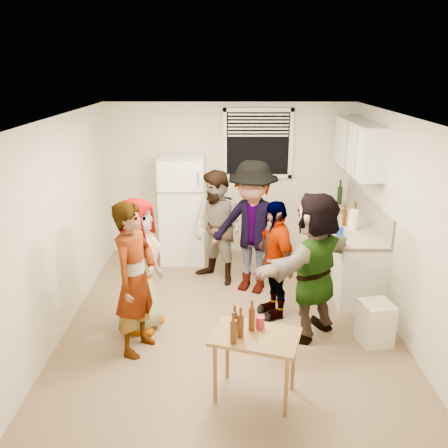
{
  "coord_description": "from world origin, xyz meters",
  "views": [
    {
      "loc": [
        -0.07,
        -5.39,
        3.04
      ],
      "look_at": [
        -0.09,
        0.25,
        1.15
      ],
      "focal_mm": 38.0,
      "sensor_mm": 36.0,
      "label": 1
    }
  ],
  "objects_px": {
    "wine_bottle": "(339,206)",
    "guest_back_right": "(251,289)",
    "guest_grey": "(142,327)",
    "guest_orange": "(310,333)",
    "blue_cup": "(340,236)",
    "trash_bin": "(375,323)",
    "guest_back_left": "(218,281)",
    "beer_bottle_table": "(234,332)",
    "guest_black": "(273,314)",
    "beer_bottle_counter": "(344,225)",
    "serving_table": "(254,395)",
    "kettle": "(337,213)",
    "guest_stripe": "(140,349)",
    "red_cup": "(260,328)",
    "refrigerator": "(183,209)"
  },
  "relations": [
    {
      "from": "wine_bottle",
      "to": "guest_back_right",
      "type": "xyz_separation_m",
      "value": [
        -1.45,
        -1.17,
        -0.9
      ]
    },
    {
      "from": "guest_grey",
      "to": "guest_orange",
      "type": "bearing_deg",
      "value": -77.46
    },
    {
      "from": "blue_cup",
      "to": "guest_orange",
      "type": "relative_size",
      "value": 0.07
    },
    {
      "from": "trash_bin",
      "to": "guest_back_left",
      "type": "distance_m",
      "value": 2.46
    },
    {
      "from": "beer_bottle_table",
      "to": "guest_grey",
      "type": "height_order",
      "value": "beer_bottle_table"
    },
    {
      "from": "guest_grey",
      "to": "guest_black",
      "type": "height_order",
      "value": "guest_grey"
    },
    {
      "from": "guest_back_left",
      "to": "guest_orange",
      "type": "height_order",
      "value": "guest_back_left"
    },
    {
      "from": "blue_cup",
      "to": "trash_bin",
      "type": "bearing_deg",
      "value": -79.58
    },
    {
      "from": "trash_bin",
      "to": "beer_bottle_table",
      "type": "distance_m",
      "value": 1.9
    },
    {
      "from": "beer_bottle_counter",
      "to": "guest_orange",
      "type": "distance_m",
      "value": 1.76
    },
    {
      "from": "serving_table",
      "to": "guest_orange",
      "type": "distance_m",
      "value": 1.35
    },
    {
      "from": "kettle",
      "to": "beer_bottle_table",
      "type": "bearing_deg",
      "value": -114.41
    },
    {
      "from": "guest_orange",
      "to": "guest_black",
      "type": "bearing_deg",
      "value": -92.52
    },
    {
      "from": "guest_stripe",
      "to": "guest_black",
      "type": "relative_size",
      "value": 1.13
    },
    {
      "from": "serving_table",
      "to": "wine_bottle",
      "type": "bearing_deg",
      "value": 66.01
    },
    {
      "from": "guest_back_right",
      "to": "guest_black",
      "type": "relative_size",
      "value": 1.23
    },
    {
      "from": "guest_back_left",
      "to": "red_cup",
      "type": "bearing_deg",
      "value": -39.74
    },
    {
      "from": "red_cup",
      "to": "guest_back_left",
      "type": "distance_m",
      "value": 2.57
    },
    {
      "from": "guest_grey",
      "to": "guest_back_left",
      "type": "height_order",
      "value": "guest_back_left"
    },
    {
      "from": "blue_cup",
      "to": "guest_back_right",
      "type": "bearing_deg",
      "value": 167.99
    },
    {
      "from": "beer_bottle_counter",
      "to": "guest_orange",
      "type": "height_order",
      "value": "beer_bottle_counter"
    },
    {
      "from": "trash_bin",
      "to": "beer_bottle_table",
      "type": "xyz_separation_m",
      "value": [
        -1.63,
        -0.88,
        0.42
      ]
    },
    {
      "from": "wine_bottle",
      "to": "blue_cup",
      "type": "bearing_deg",
      "value": -102.4
    },
    {
      "from": "red_cup",
      "to": "guest_stripe",
      "type": "relative_size",
      "value": 0.07
    },
    {
      "from": "trash_bin",
      "to": "guest_black",
      "type": "bearing_deg",
      "value": 149.39
    },
    {
      "from": "guest_stripe",
      "to": "guest_back_right",
      "type": "relative_size",
      "value": 0.93
    },
    {
      "from": "guest_black",
      "to": "guest_orange",
      "type": "distance_m",
      "value": 0.6
    },
    {
      "from": "guest_orange",
      "to": "guest_back_right",
      "type": "bearing_deg",
      "value": -104.8
    },
    {
      "from": "wine_bottle",
      "to": "guest_back_right",
      "type": "distance_m",
      "value": 2.07
    },
    {
      "from": "beer_bottle_counter",
      "to": "guest_stripe",
      "type": "distance_m",
      "value": 3.27
    },
    {
      "from": "refrigerator",
      "to": "blue_cup",
      "type": "relative_size",
      "value": 13.67
    },
    {
      "from": "guest_stripe",
      "to": "guest_back_left",
      "type": "distance_m",
      "value": 1.97
    },
    {
      "from": "serving_table",
      "to": "guest_back_left",
      "type": "bearing_deg",
      "value": 98.67
    },
    {
      "from": "guest_back_right",
      "to": "red_cup",
      "type": "bearing_deg",
      "value": -66.17
    },
    {
      "from": "guest_grey",
      "to": "guest_orange",
      "type": "relative_size",
      "value": 0.94
    },
    {
      "from": "kettle",
      "to": "trash_bin",
      "type": "bearing_deg",
      "value": -86.38
    },
    {
      "from": "kettle",
      "to": "guest_back_left",
      "type": "relative_size",
      "value": 0.13
    },
    {
      "from": "trash_bin",
      "to": "beer_bottle_table",
      "type": "height_order",
      "value": "beer_bottle_table"
    },
    {
      "from": "wine_bottle",
      "to": "trash_bin",
      "type": "relative_size",
      "value": 0.63
    },
    {
      "from": "blue_cup",
      "to": "guest_stripe",
      "type": "xyz_separation_m",
      "value": [
        -2.48,
        -1.25,
        -0.9
      ]
    },
    {
      "from": "beer_bottle_counter",
      "to": "kettle",
      "type": "bearing_deg",
      "value": 85.34
    },
    {
      "from": "refrigerator",
      "to": "beer_bottle_table",
      "type": "bearing_deg",
      "value": -77.23
    },
    {
      "from": "guest_back_left",
      "to": "guest_black",
      "type": "xyz_separation_m",
      "value": [
        0.72,
        -0.98,
        0.0
      ]
    },
    {
      "from": "refrigerator",
      "to": "guest_back_right",
      "type": "relative_size",
      "value": 0.91
    },
    {
      "from": "beer_bottle_counter",
      "to": "trash_bin",
      "type": "distance_m",
      "value": 1.69
    },
    {
      "from": "wine_bottle",
      "to": "guest_back_right",
      "type": "relative_size",
      "value": 0.17
    },
    {
      "from": "guest_stripe",
      "to": "beer_bottle_counter",
      "type": "bearing_deg",
      "value": -36.33
    },
    {
      "from": "guest_stripe",
      "to": "guest_back_left",
      "type": "bearing_deg",
      "value": -4.95
    },
    {
      "from": "kettle",
      "to": "guest_black",
      "type": "relative_size",
      "value": 0.14
    },
    {
      "from": "wine_bottle",
      "to": "serving_table",
      "type": "relative_size",
      "value": 0.4
    }
  ]
}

